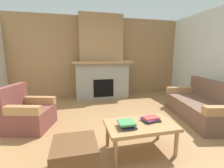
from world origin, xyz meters
The scene contains 9 objects.
ground centered at (0.00, 0.00, 0.00)m, with size 9.00×9.00×0.00m, color olive.
wall_back_wood_panel centered at (0.00, 3.00, 1.35)m, with size 6.00×0.12×2.70m, color #997047.
fireplace centered at (0.00, 2.62, 1.16)m, with size 1.90×0.82×2.70m.
couch centered at (1.87, 0.24, 0.29)m, with size 1.19×1.93×0.85m.
armchair centered at (-1.81, 0.63, 0.29)m, with size 0.94×0.94×0.85m.
coffee_table centered at (0.02, -0.59, 0.38)m, with size 1.00×0.60×0.43m.
ottoman centered at (-0.92, -0.82, 0.20)m, with size 0.52×0.52×0.40m, color brown.
book_stack_near_edge centered at (-0.21, -0.64, 0.47)m, with size 0.24×0.22×0.08m.
book_stack_center centered at (0.20, -0.54, 0.46)m, with size 0.29×0.25×0.07m.
Camera 1 is at (-0.88, -2.55, 1.40)m, focal length 25.01 mm.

